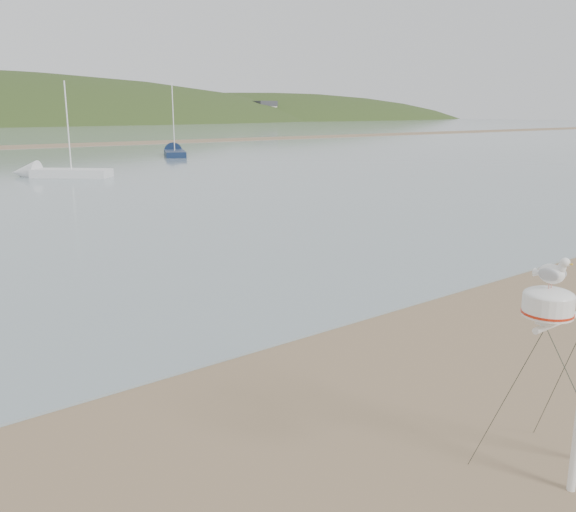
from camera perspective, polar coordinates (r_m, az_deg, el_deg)
sailboat_blue_far at (r=58.79m, az=-10.66°, el=9.55°), size 4.57×7.16×7.05m
sailboat_white_near at (r=40.87m, az=-21.58°, el=7.27°), size 5.52×5.52×6.26m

